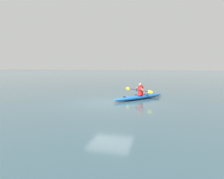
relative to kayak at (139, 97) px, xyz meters
name	(u,v)px	position (x,y,z in m)	size (l,w,h in m)	color
ground_plane	(111,103)	(1.50, 1.71, -0.15)	(160.00, 160.00, 0.00)	#334C56
kayak	(139,97)	(0.00, 0.00, 0.00)	(3.18, 3.70, 0.29)	#1959A5
kayaker	(140,90)	(-0.04, -0.05, 0.47)	(1.93, 1.59, 0.78)	red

